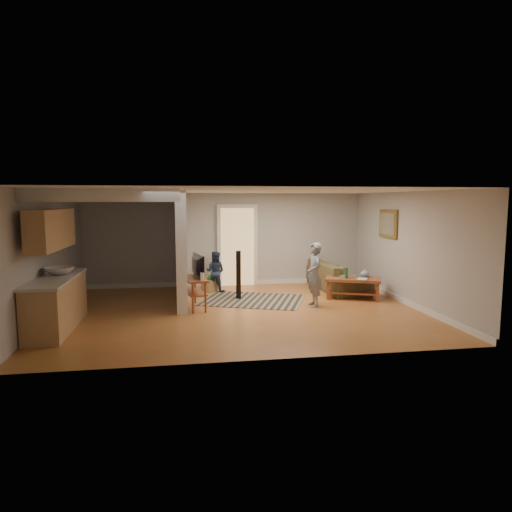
# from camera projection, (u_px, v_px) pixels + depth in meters

# --- Properties ---
(ground) EXTENTS (7.50, 7.50, 0.00)m
(ground) POSITION_uv_depth(u_px,v_px,m) (240.00, 311.00, 9.57)
(ground) COLOR olive
(ground) RESTS_ON ground
(room_shell) EXTENTS (7.54, 6.02, 2.52)m
(room_shell) POSITION_uv_depth(u_px,v_px,m) (188.00, 241.00, 9.64)
(room_shell) COLOR #A8A6A1
(room_shell) RESTS_ON ground
(area_rug) EXTENTS (2.75, 2.40, 0.01)m
(area_rug) POSITION_uv_depth(u_px,v_px,m) (252.00, 300.00, 10.60)
(area_rug) COLOR black
(area_rug) RESTS_ON ground
(sofa) EXTENTS (1.08, 2.48, 0.71)m
(sofa) POSITION_uv_depth(u_px,v_px,m) (336.00, 289.00, 11.94)
(sofa) COLOR #423E21
(sofa) RESTS_ON ground
(coffee_table) EXTENTS (1.44, 1.16, 0.74)m
(coffee_table) POSITION_uv_depth(u_px,v_px,m) (354.00, 282.00, 10.79)
(coffee_table) COLOR brown
(coffee_table) RESTS_ON ground
(tv_console) EXTENTS (0.60, 1.12, 0.92)m
(tv_console) POSITION_uv_depth(u_px,v_px,m) (194.00, 280.00, 9.73)
(tv_console) COLOR brown
(tv_console) RESTS_ON ground
(speaker_left) EXTENTS (0.13, 0.13, 1.14)m
(speaker_left) POSITION_uv_depth(u_px,v_px,m) (238.00, 275.00, 10.69)
(speaker_left) COLOR black
(speaker_left) RESTS_ON ground
(speaker_right) EXTENTS (0.12, 0.12, 0.95)m
(speaker_right) POSITION_uv_depth(u_px,v_px,m) (214.00, 270.00, 12.10)
(speaker_right) COLOR black
(speaker_right) RESTS_ON ground
(toy_basket) EXTENTS (0.47, 0.47, 0.42)m
(toy_basket) POSITION_uv_depth(u_px,v_px,m) (210.00, 284.00, 11.67)
(toy_basket) COLOR olive
(toy_basket) RESTS_ON ground
(child) EXTENTS (0.36, 0.53, 1.40)m
(child) POSITION_uv_depth(u_px,v_px,m) (314.00, 306.00, 10.01)
(child) COLOR gray
(child) RESTS_ON ground
(toddler) EXTENTS (0.61, 0.56, 1.03)m
(toddler) POSITION_uv_depth(u_px,v_px,m) (215.00, 292.00, 11.60)
(toddler) COLOR #222D47
(toddler) RESTS_ON ground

